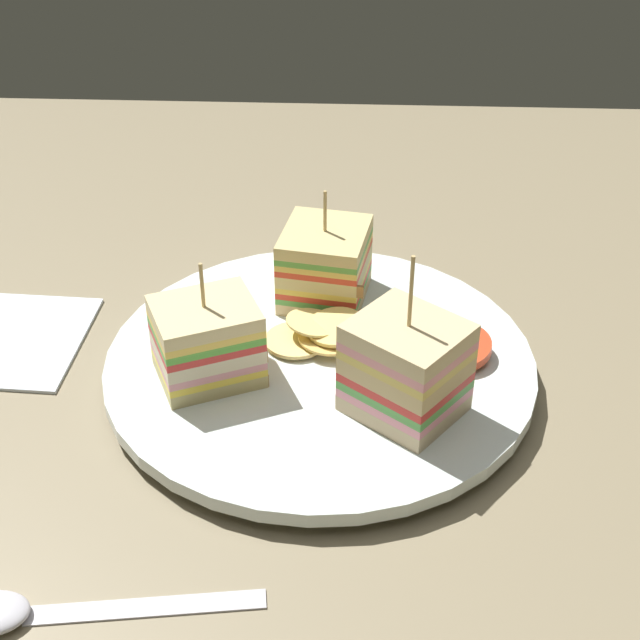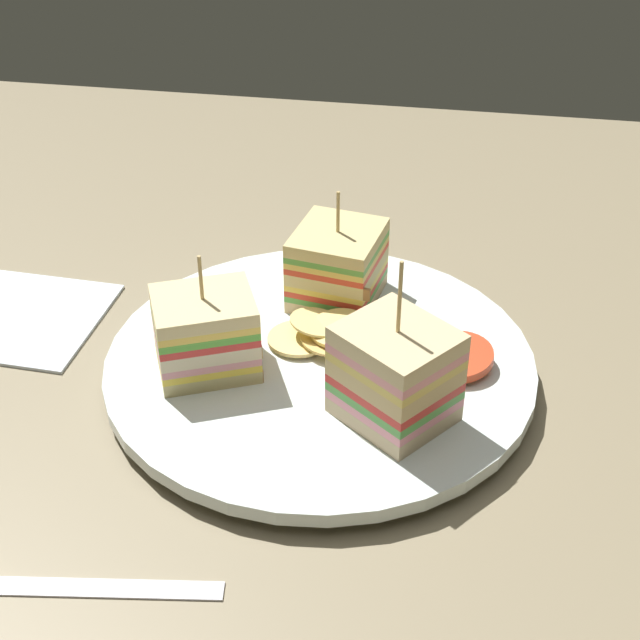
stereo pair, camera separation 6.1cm
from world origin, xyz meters
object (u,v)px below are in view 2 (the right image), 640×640
at_px(sandwich_wedge_2, 206,334).
at_px(chip_pile, 322,332).
at_px(sandwich_wedge_1, 338,266).
at_px(sandwich_wedge_0, 395,374).
at_px(plate, 320,366).
at_px(napkin, 6,314).

xyz_separation_m(sandwich_wedge_2, chip_pile, (-0.07, -0.04, -0.02)).
bearing_deg(sandwich_wedge_1, sandwich_wedge_2, -26.48).
bearing_deg(chip_pile, sandwich_wedge_0, 129.93).
bearing_deg(sandwich_wedge_0, sandwich_wedge_2, 25.27).
bearing_deg(plate, chip_pile, -84.14).
height_order(sandwich_wedge_2, chip_pile, sandwich_wedge_2).
relative_size(sandwich_wedge_1, sandwich_wedge_2, 1.01).
height_order(plate, sandwich_wedge_2, sandwich_wedge_2).
bearing_deg(napkin, sandwich_wedge_1, -170.57).
distance_m(plate, napkin, 0.24).
xyz_separation_m(sandwich_wedge_0, napkin, (0.29, -0.08, -0.05)).
relative_size(plate, sandwich_wedge_1, 3.35).
bearing_deg(plate, sandwich_wedge_0, 136.81).
relative_size(sandwich_wedge_0, sandwich_wedge_2, 1.30).
height_order(sandwich_wedge_1, chip_pile, sandwich_wedge_1).
height_order(plate, chip_pile, chip_pile).
xyz_separation_m(sandwich_wedge_0, sandwich_wedge_2, (0.12, -0.03, -0.00)).
bearing_deg(chip_pile, napkin, -4.28).
height_order(sandwich_wedge_0, chip_pile, sandwich_wedge_0).
bearing_deg(napkin, sandwich_wedge_2, 161.95).
bearing_deg(sandwich_wedge_1, plate, 9.69).
bearing_deg(plate, sandwich_wedge_2, 17.48).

